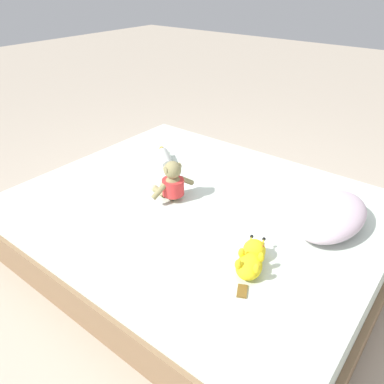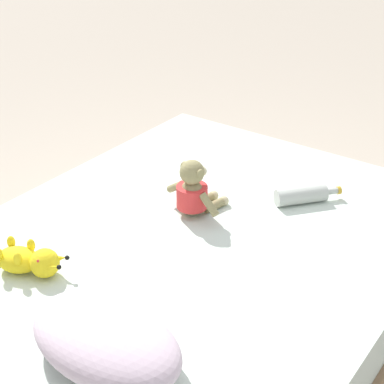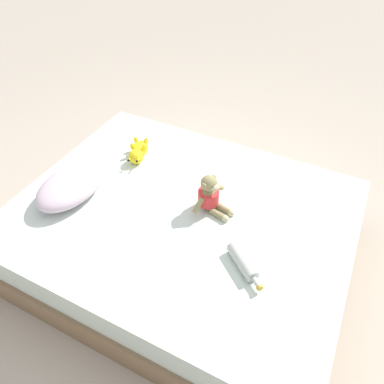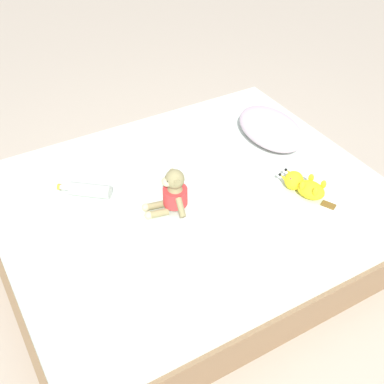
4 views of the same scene
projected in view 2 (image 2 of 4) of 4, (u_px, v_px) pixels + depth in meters
name	position (u px, v px, depth m)	size (l,w,h in m)	color
ground_plane	(193.00, 325.00, 2.49)	(16.00, 16.00, 0.00)	#B7A893
bed	(193.00, 283.00, 2.38)	(1.57, 2.00, 0.43)	#846647
pillow	(105.00, 340.00, 1.68)	(0.51, 0.34, 0.15)	silver
plush_monkey	(194.00, 192.00, 2.38)	(0.29, 0.24, 0.24)	#8E8456
plush_yellow_creature	(29.00, 260.00, 2.06)	(0.33, 0.17, 0.10)	yellow
glass_bottle	(303.00, 195.00, 2.48)	(0.22, 0.25, 0.07)	#B7BCB2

